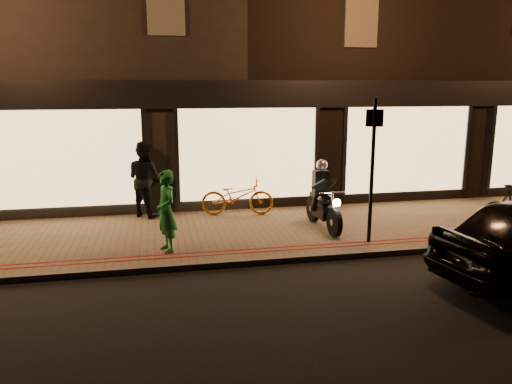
% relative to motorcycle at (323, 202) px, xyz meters
% --- Properties ---
extents(ground, '(90.00, 90.00, 0.00)m').
position_rel_motorcycle_xyz_m(ground, '(-1.35, -1.84, -0.73)').
color(ground, black).
rests_on(ground, ground).
extents(sidewalk, '(50.00, 4.00, 0.12)m').
position_rel_motorcycle_xyz_m(sidewalk, '(-1.35, 0.16, -0.67)').
color(sidewalk, '#746248').
rests_on(sidewalk, ground).
extents(kerb_stone, '(50.00, 0.14, 0.12)m').
position_rel_motorcycle_xyz_m(kerb_stone, '(-1.35, -1.79, -0.67)').
color(kerb_stone, '#59544C').
rests_on(kerb_stone, ground).
extents(red_kerb_lines, '(50.00, 0.26, 0.01)m').
position_rel_motorcycle_xyz_m(red_kerb_lines, '(-1.35, -1.29, -0.61)').
color(red_kerb_lines, maroon).
rests_on(red_kerb_lines, sidewalk).
extents(building_row, '(48.00, 10.11, 8.50)m').
position_rel_motorcycle_xyz_m(building_row, '(-1.35, 7.15, 3.51)').
color(building_row, black).
rests_on(building_row, ground).
extents(motorcycle, '(0.60, 1.94, 1.59)m').
position_rel_motorcycle_xyz_m(motorcycle, '(0.00, 0.00, 0.00)').
color(motorcycle, black).
rests_on(motorcycle, sidewalk).
extents(sign_post, '(0.34, 0.15, 3.00)m').
position_rel_motorcycle_xyz_m(sign_post, '(0.62, -1.20, 1.06)').
color(sign_post, black).
rests_on(sign_post, sidewalk).
extents(bicycle_gold, '(1.91, 0.91, 0.96)m').
position_rel_motorcycle_xyz_m(bicycle_gold, '(-1.73, 1.60, -0.13)').
color(bicycle_gold, '#C47522').
rests_on(bicycle_gold, sidewalk).
extents(person_green, '(0.57, 0.69, 1.64)m').
position_rel_motorcycle_xyz_m(person_green, '(-3.57, -0.96, 0.20)').
color(person_green, '#217E3A').
rests_on(person_green, sidewalk).
extents(person_dark, '(1.17, 1.16, 1.90)m').
position_rel_motorcycle_xyz_m(person_dark, '(-4.03, 1.96, 0.34)').
color(person_dark, black).
rests_on(person_dark, sidewalk).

